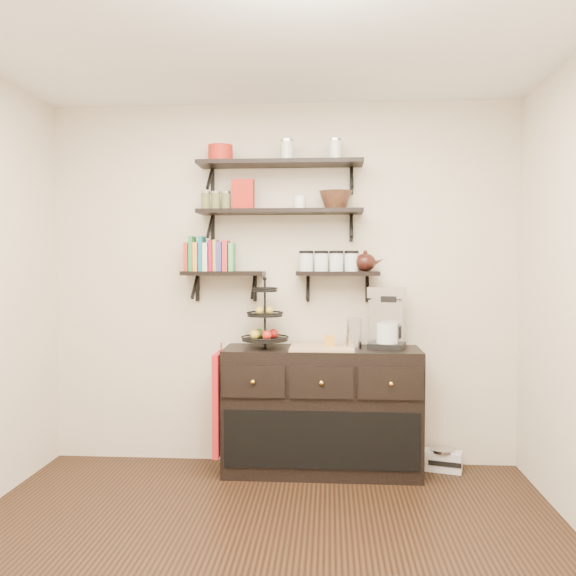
{
  "coord_description": "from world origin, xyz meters",
  "views": [
    {
      "loc": [
        0.36,
        -2.83,
        1.52
      ],
      "look_at": [
        0.09,
        1.15,
        1.35
      ],
      "focal_mm": 38.0,
      "sensor_mm": 36.0,
      "label": 1
    }
  ],
  "objects": [
    {
      "name": "candle",
      "position": [
        0.36,
        1.51,
        0.96
      ],
      "size": [
        0.08,
        0.08,
        0.08
      ],
      "primitive_type": "cube",
      "color": "#BD812B",
      "rests_on": "sideboard"
    },
    {
      "name": "shelf_top",
      "position": [
        0.0,
        1.62,
        2.23
      ],
      "size": [
        1.2,
        0.27,
        0.23
      ],
      "color": "black",
      "rests_on": "back_wall"
    },
    {
      "name": "cookbooks",
      "position": [
        -0.51,
        1.63,
        1.56
      ],
      "size": [
        0.36,
        0.15,
        0.26
      ],
      "color": "#B52E1A",
      "rests_on": "shelf_low_left"
    },
    {
      "name": "shelf_low_right",
      "position": [
        0.42,
        1.63,
        1.43
      ],
      "size": [
        0.6,
        0.25,
        0.23
      ],
      "color": "black",
      "rests_on": "back_wall"
    },
    {
      "name": "thermal_carafe",
      "position": [
        0.53,
        1.49,
        1.01
      ],
      "size": [
        0.11,
        0.11,
        0.22
      ],
      "primitive_type": "cylinder",
      "color": "silver",
      "rests_on": "sideboard"
    },
    {
      "name": "red_pot",
      "position": [
        -0.44,
        1.61,
        2.31
      ],
      "size": [
        0.18,
        0.18,
        0.12
      ],
      "primitive_type": "cylinder",
      "color": "#A41E12",
      "rests_on": "shelf_top"
    },
    {
      "name": "ceiling",
      "position": [
        0.0,
        0.0,
        2.7
      ],
      "size": [
        3.5,
        3.5,
        0.02
      ],
      "primitive_type": "cube",
      "color": "white",
      "rests_on": "back_wall"
    },
    {
      "name": "teapot",
      "position": [
        0.62,
        1.63,
        1.53
      ],
      "size": [
        0.23,
        0.19,
        0.15
      ],
      "primitive_type": null,
      "rotation": [
        0.0,
        0.0,
        -0.19
      ],
      "color": "black",
      "rests_on": "shelf_low_right"
    },
    {
      "name": "radio",
      "position": [
        1.19,
        1.61,
        0.08
      ],
      "size": [
        0.29,
        0.22,
        0.16
      ],
      "rotation": [
        0.0,
        0.0,
        -0.28
      ],
      "color": "silver",
      "rests_on": "floor"
    },
    {
      "name": "apron",
      "position": [
        -0.42,
        1.41,
        0.52
      ],
      "size": [
        0.04,
        0.31,
        0.72
      ],
      "primitive_type": "cube",
      "color": "maroon",
      "rests_on": "sideboard"
    },
    {
      "name": "walnut_bowl",
      "position": [
        0.4,
        1.61,
        1.96
      ],
      "size": [
        0.24,
        0.24,
        0.13
      ],
      "primitive_type": null,
      "color": "black",
      "rests_on": "shelf_mid"
    },
    {
      "name": "glass_canisters",
      "position": [
        0.36,
        1.63,
        1.51
      ],
      "size": [
        0.43,
        0.1,
        0.13
      ],
      "color": "silver",
      "rests_on": "shelf_low_right"
    },
    {
      "name": "recipe_box",
      "position": [
        -0.27,
        1.61,
        2.01
      ],
      "size": [
        0.17,
        0.08,
        0.22
      ],
      "primitive_type": "cube",
      "rotation": [
        0.0,
        0.0,
        -0.1
      ],
      "color": "#A41E12",
      "rests_on": "shelf_mid"
    },
    {
      "name": "back_wall",
      "position": [
        0.0,
        1.75,
        1.35
      ],
      "size": [
        3.5,
        0.02,
        2.7
      ],
      "primitive_type": "cube",
      "color": "beige",
      "rests_on": "ground"
    },
    {
      "name": "fruit_stand",
      "position": [
        -0.1,
        1.52,
        1.07
      ],
      "size": [
        0.33,
        0.33,
        0.49
      ],
      "rotation": [
        0.0,
        0.0,
        0.01
      ],
      "color": "black",
      "rests_on": "sideboard"
    },
    {
      "name": "coffee_maker",
      "position": [
        0.77,
        1.55,
        1.11
      ],
      "size": [
        0.29,
        0.29,
        0.44
      ],
      "rotation": [
        0.0,
        0.0,
        -0.28
      ],
      "color": "black",
      "rests_on": "sideboard"
    },
    {
      "name": "shelf_mid",
      "position": [
        0.0,
        1.62,
        1.88
      ],
      "size": [
        1.2,
        0.27,
        0.23
      ],
      "color": "black",
      "rests_on": "back_wall"
    },
    {
      "name": "ramekins",
      "position": [
        0.14,
        1.61,
        1.95
      ],
      "size": [
        0.09,
        0.09,
        0.1
      ],
      "primitive_type": "cylinder",
      "color": "white",
      "rests_on": "shelf_mid"
    },
    {
      "name": "shelf_low_left",
      "position": [
        -0.42,
        1.63,
        1.43
      ],
      "size": [
        0.6,
        0.25,
        0.23
      ],
      "color": "black",
      "rests_on": "back_wall"
    },
    {
      "name": "sideboard",
      "position": [
        0.31,
        1.51,
        0.45
      ],
      "size": [
        1.4,
        0.5,
        0.92
      ],
      "color": "black",
      "rests_on": "floor"
    }
  ]
}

